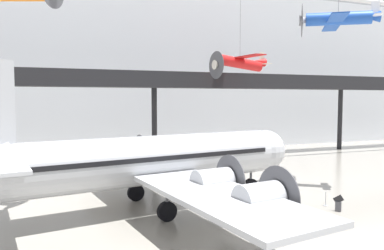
{
  "coord_description": "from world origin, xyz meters",
  "views": [
    {
      "loc": [
        -12.68,
        -17.87,
        7.98
      ],
      "look_at": [
        -1.78,
        10.56,
        5.81
      ],
      "focal_mm": 35.0,
      "sensor_mm": 36.0,
      "label": 1
    }
  ],
  "objects_px": {
    "suspended_plane_red_highwing": "(240,63)",
    "info_sign_pedestal": "(338,205)",
    "airliner_silver_main": "(145,161)",
    "stanchion_barrier": "(326,201)",
    "suspended_plane_blue_trainer": "(338,19)"
  },
  "relations": [
    {
      "from": "suspended_plane_red_highwing",
      "to": "info_sign_pedestal",
      "type": "bearing_deg",
      "value": 74.83
    },
    {
      "from": "airliner_silver_main",
      "to": "stanchion_barrier",
      "type": "xyz_separation_m",
      "value": [
        12.85,
        -3.56,
        -3.23
      ]
    },
    {
      "from": "airliner_silver_main",
      "to": "suspended_plane_blue_trainer",
      "type": "height_order",
      "value": "suspended_plane_blue_trainer"
    },
    {
      "from": "airliner_silver_main",
      "to": "suspended_plane_red_highwing",
      "type": "bearing_deg",
      "value": 35.32
    },
    {
      "from": "airliner_silver_main",
      "to": "info_sign_pedestal",
      "type": "xyz_separation_m",
      "value": [
        12.7,
        -5.03,
        -3.1
      ]
    },
    {
      "from": "stanchion_barrier",
      "to": "suspended_plane_blue_trainer",
      "type": "bearing_deg",
      "value": 43.15
    },
    {
      "from": "airliner_silver_main",
      "to": "suspended_plane_red_highwing",
      "type": "relative_size",
      "value": 2.83
    },
    {
      "from": "suspended_plane_red_highwing",
      "to": "info_sign_pedestal",
      "type": "height_order",
      "value": "suspended_plane_red_highwing"
    },
    {
      "from": "suspended_plane_red_highwing",
      "to": "stanchion_barrier",
      "type": "distance_m",
      "value": 22.27
    },
    {
      "from": "info_sign_pedestal",
      "to": "suspended_plane_red_highwing",
      "type": "bearing_deg",
      "value": 51.88
    },
    {
      "from": "airliner_silver_main",
      "to": "info_sign_pedestal",
      "type": "height_order",
      "value": "airliner_silver_main"
    },
    {
      "from": "suspended_plane_blue_trainer",
      "to": "suspended_plane_red_highwing",
      "type": "bearing_deg",
      "value": -47.71
    },
    {
      "from": "suspended_plane_blue_trainer",
      "to": "info_sign_pedestal",
      "type": "xyz_separation_m",
      "value": [
        -4.72,
        -5.75,
        -14.4
      ]
    },
    {
      "from": "suspended_plane_red_highwing",
      "to": "suspended_plane_blue_trainer",
      "type": "bearing_deg",
      "value": 90.37
    },
    {
      "from": "suspended_plane_red_highwing",
      "to": "suspended_plane_blue_trainer",
      "type": "xyz_separation_m",
      "value": [
        1.88,
        -14.3,
        2.56
      ]
    }
  ]
}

